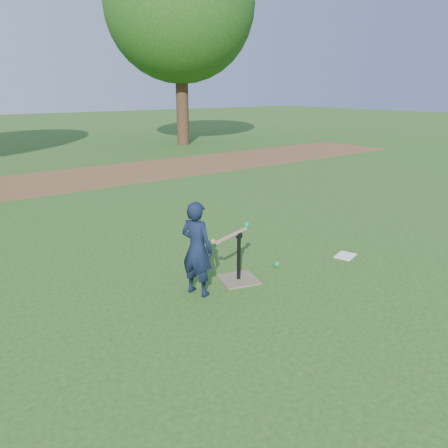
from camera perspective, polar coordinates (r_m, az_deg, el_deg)
ground at (r=5.41m, az=2.51°, el=-7.39°), size 80.00×80.00×0.00m
dirt_strip at (r=11.93m, az=-20.88°, el=5.31°), size 24.00×3.00×0.01m
child at (r=4.88m, az=-3.57°, el=-3.25°), size 0.39×0.47×1.09m
wiffle_ball_ground at (r=5.81m, az=6.92°, el=-5.24°), size 0.08×0.08×0.08m
clipboard at (r=6.38m, az=15.57°, el=-4.01°), size 0.36×0.31×0.01m
batting_tee at (r=5.37m, az=1.92°, el=-6.28°), size 0.53×0.53×0.61m
swing_action at (r=5.13m, az=1.23°, el=-1.28°), size 0.68×0.27×0.12m
tree_right at (r=18.74m, az=-5.82°, el=26.56°), size 5.80×5.80×8.21m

